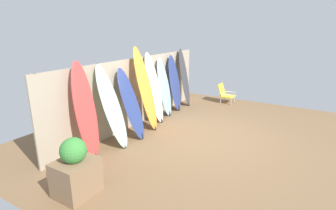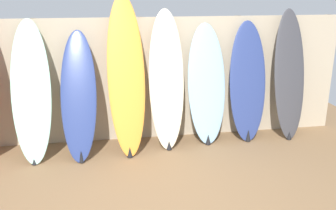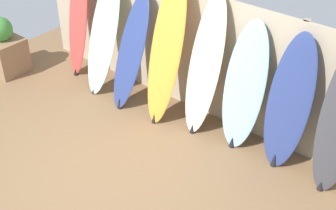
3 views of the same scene
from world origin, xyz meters
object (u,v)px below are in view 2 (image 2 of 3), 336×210
Objects in this scene: surfboard_navy_2 at (79,97)px; surfboard_skyblue_5 at (207,85)px; surfboard_navy_6 at (248,83)px; surfboard_seafoam_1 at (31,92)px; surfboard_charcoal_7 at (289,76)px; surfboard_orange_3 at (126,77)px; surfboard_cream_4 at (166,81)px.

surfboard_navy_2 is 0.97× the size of surfboard_skyblue_5.
surfboard_navy_6 is at bearing 4.18° from surfboard_navy_2.
surfboard_seafoam_1 is 0.61m from surfboard_navy_2.
surfboard_navy_6 is 0.64m from surfboard_charcoal_7.
surfboard_navy_6 is (2.41, 0.18, 0.04)m from surfboard_navy_2.
surfboard_charcoal_7 is (0.64, -0.01, 0.09)m from surfboard_navy_6.
surfboard_navy_2 is 0.68m from surfboard_orange_3.
surfboard_navy_2 is at bearing -176.84° from surfboard_orange_3.
surfboard_seafoam_1 is 1.05× the size of surfboard_skyblue_5.
surfboard_seafoam_1 is at bearing -177.50° from surfboard_navy_6.
surfboard_charcoal_7 is at bearing 3.13° from surfboard_navy_2.
surfboard_skyblue_5 is at bearing 7.22° from surfboard_orange_3.
surfboard_navy_6 reaches higher than surfboard_navy_2.
surfboard_charcoal_7 is (1.85, 0.02, -0.01)m from surfboard_cream_4.
surfboard_navy_6 is (1.21, 0.03, -0.10)m from surfboard_cream_4.
surfboard_orange_3 is 1.11× the size of surfboard_charcoal_7.
surfboard_charcoal_7 is at bearing -0.68° from surfboard_skyblue_5.
surfboard_skyblue_5 is (0.59, 0.03, -0.10)m from surfboard_cream_4.
surfboard_charcoal_7 reaches higher than surfboard_navy_2.
surfboard_cream_4 reaches higher than surfboard_skyblue_5.
surfboard_navy_2 is 0.95× the size of surfboard_navy_6.
surfboard_charcoal_7 reaches higher than surfboard_seafoam_1.
surfboard_navy_2 is 0.86× the size of surfboard_cream_4.
surfboard_orange_3 reaches higher than surfboard_charcoal_7.
surfboard_cream_4 is at bearing 7.00° from surfboard_navy_2.
surfboard_cream_4 reaches higher than surfboard_seafoam_1.
surfboard_charcoal_7 is at bearing 3.12° from surfboard_orange_3.
surfboard_cream_4 is (1.80, 0.10, 0.05)m from surfboard_seafoam_1.
surfboard_skyblue_5 is 0.90× the size of surfboard_charcoal_7.
surfboard_cream_4 reaches higher than surfboard_navy_2.
surfboard_orange_3 is at bearing -176.88° from surfboard_charcoal_7.
surfboard_orange_3 is 1.18m from surfboard_skyblue_5.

